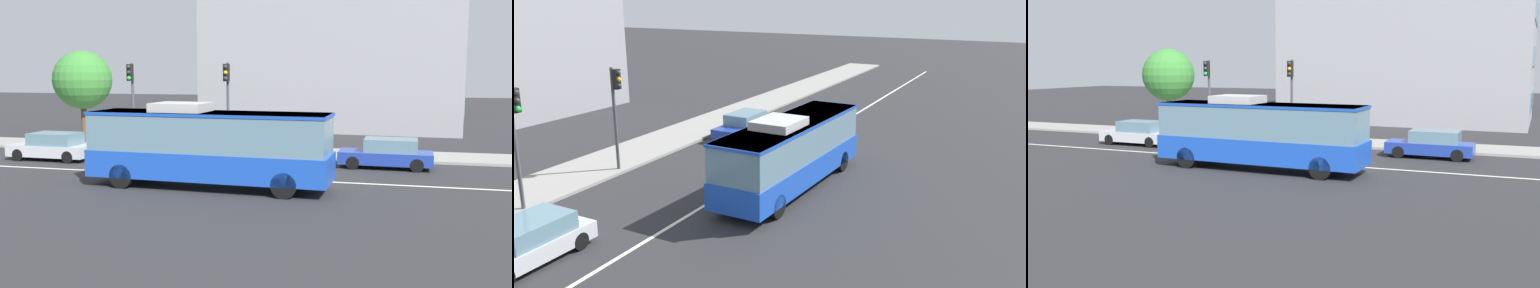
{
  "view_description": "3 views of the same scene",
  "coord_description": "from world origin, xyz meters",
  "views": [
    {
      "loc": [
        4.99,
        -23.56,
        4.78
      ],
      "look_at": [
        -0.95,
        0.22,
        1.52
      ],
      "focal_mm": 39.01,
      "sensor_mm": 36.0,
      "label": 1
    },
    {
      "loc": [
        -23.92,
        -12.27,
        8.77
      ],
      "look_at": [
        -0.33,
        -0.21,
        1.31
      ],
      "focal_mm": 38.67,
      "sensor_mm": 36.0,
      "label": 2
    },
    {
      "loc": [
        8.48,
        -26.01,
        4.91
      ],
      "look_at": [
        -2.14,
        0.24,
        0.89
      ],
      "focal_mm": 39.33,
      "sensor_mm": 36.0,
      "label": 3
    }
  ],
  "objects": [
    {
      "name": "ground_plane",
      "position": [
        0.0,
        0.0,
        0.0
      ],
      "size": [
        160.0,
        160.0,
        0.0
      ],
      "primitive_type": "plane",
      "color": "#28282B"
    },
    {
      "name": "sedan_blue",
      "position": [
        4.71,
        4.16,
        0.72
      ],
      "size": [
        4.55,
        1.93,
        1.46
      ],
      "rotation": [
        0.0,
        0.0,
        3.11
      ],
      "color": "#1E3899",
      "rests_on": "ground_plane"
    },
    {
      "name": "traffic_light_near_corner",
      "position": [
        -4.1,
        6.2,
        3.56
      ],
      "size": [
        0.32,
        0.62,
        5.2
      ],
      "rotation": [
        0.0,
        0.0,
        -1.56
      ],
      "color": "#47474C",
      "rests_on": "ground_plane"
    },
    {
      "name": "transit_bus",
      "position": [
        -2.32,
        -2.29,
        1.81
      ],
      "size": [
        10.09,
        2.87,
        3.46
      ],
      "rotation": [
        0.0,
        0.0,
        -0.04
      ],
      "color": "#1947B7",
      "rests_on": "ground_plane"
    },
    {
      "name": "sidewalk_kerb",
      "position": [
        0.0,
        7.71,
        0.07
      ],
      "size": [
        80.0,
        3.63,
        0.14
      ],
      "primitive_type": "cube",
      "color": "gray",
      "rests_on": "ground_plane"
    },
    {
      "name": "lane_centre_line",
      "position": [
        0.0,
        0.0,
        0.01
      ],
      "size": [
        76.0,
        0.16,
        0.01
      ],
      "primitive_type": "cube",
      "color": "silver",
      "rests_on": "ground_plane"
    },
    {
      "name": "traffic_light_mid_block",
      "position": [
        -9.86,
        6.1,
        3.56
      ],
      "size": [
        0.32,
        0.62,
        5.2
      ],
      "rotation": [
        0.0,
        0.0,
        -1.58
      ],
      "color": "#47474C",
      "rests_on": "ground_plane"
    },
    {
      "name": "sedan_silver",
      "position": [
        -12.72,
        2.44,
        0.72
      ],
      "size": [
        4.53,
        1.89,
        1.46
      ],
      "rotation": [
        0.0,
        0.0,
        3.12
      ],
      "color": "#B7BABF",
      "rests_on": "ground_plane"
    }
  ]
}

